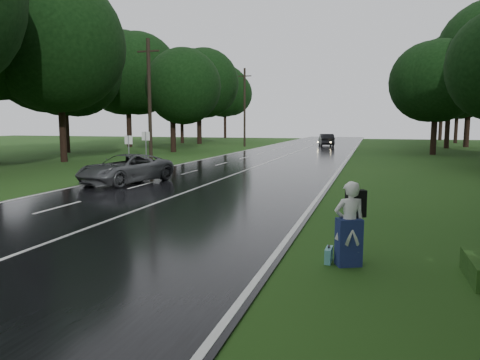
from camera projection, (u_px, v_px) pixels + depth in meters
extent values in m
plane|color=#1F4213|center=(97.00, 226.00, 13.22)|extent=(160.00, 160.00, 0.00)
cube|color=black|center=(260.00, 165.00, 32.20)|extent=(12.00, 140.00, 0.04)
cube|color=silver|center=(260.00, 165.00, 32.20)|extent=(0.12, 140.00, 0.01)
imported|color=#474A4C|center=(126.00, 169.00, 22.46)|extent=(3.66, 5.70, 1.46)
imported|color=black|center=(326.00, 140.00, 59.04)|extent=(2.68, 5.17, 1.62)
imported|color=silver|center=(349.00, 224.00, 9.45)|extent=(0.80, 0.68, 1.85)
cube|color=navy|center=(349.00, 242.00, 9.51)|extent=(0.62, 0.53, 1.04)
cube|color=black|center=(356.00, 203.00, 9.61)|extent=(0.47, 0.37, 0.59)
cube|color=teal|center=(329.00, 255.00, 9.77)|extent=(0.15, 0.47, 0.33)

